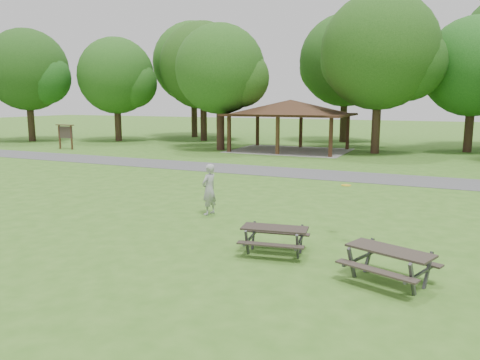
% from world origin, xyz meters
% --- Properties ---
extents(ground, '(160.00, 160.00, 0.00)m').
position_xyz_m(ground, '(0.00, 0.00, 0.00)').
color(ground, '#3A6C1F').
rests_on(ground, ground).
extents(asphalt_path, '(120.00, 3.20, 0.02)m').
position_xyz_m(asphalt_path, '(0.00, 14.00, 0.01)').
color(asphalt_path, '#4C4C4F').
rests_on(asphalt_path, ground).
extents(pavilion, '(8.60, 7.01, 3.76)m').
position_xyz_m(pavilion, '(-4.00, 24.00, 3.06)').
color(pavilion, '#321E12').
rests_on(pavilion, ground).
extents(notice_board, '(1.60, 0.30, 1.88)m').
position_xyz_m(notice_board, '(-20.00, 18.00, 1.31)').
color(notice_board, '#3E2216').
rests_on(notice_board, ground).
extents(tree_row_a, '(7.56, 7.20, 9.97)m').
position_xyz_m(tree_row_a, '(-27.91, 22.03, 6.15)').
color(tree_row_a, black).
rests_on(tree_row_a, ground).
extents(tree_row_b, '(7.14, 6.80, 9.28)m').
position_xyz_m(tree_row_b, '(-20.92, 25.53, 5.67)').
color(tree_row_b, '#301E15').
rests_on(tree_row_b, ground).
extents(tree_row_c, '(8.19, 7.80, 10.67)m').
position_xyz_m(tree_row_c, '(-13.90, 29.03, 6.54)').
color(tree_row_c, black).
rests_on(tree_row_c, ground).
extents(tree_row_d, '(6.93, 6.60, 9.27)m').
position_xyz_m(tree_row_d, '(-8.92, 22.53, 5.77)').
color(tree_row_d, black).
rests_on(tree_row_d, ground).
extents(tree_row_e, '(8.40, 8.00, 11.02)m').
position_xyz_m(tree_row_e, '(2.10, 25.03, 6.78)').
color(tree_row_e, '#302015').
rests_on(tree_row_e, ground).
extents(tree_row_f, '(7.35, 7.00, 9.55)m').
position_xyz_m(tree_row_f, '(8.09, 28.53, 5.84)').
color(tree_row_f, black).
rests_on(tree_row_f, ground).
extents(tree_deep_a, '(8.40, 8.00, 11.38)m').
position_xyz_m(tree_deep_a, '(-16.90, 32.53, 7.13)').
color(tree_deep_a, '#302015').
rests_on(tree_deep_a, ground).
extents(tree_deep_b, '(8.40, 8.00, 11.13)m').
position_xyz_m(tree_deep_b, '(-1.90, 33.03, 6.89)').
color(tree_deep_b, black).
rests_on(tree_deep_b, ground).
extents(picnic_table_middle, '(1.79, 1.52, 0.70)m').
position_xyz_m(picnic_table_middle, '(3.10, 1.43, 0.51)').
color(picnic_table_middle, black).
rests_on(picnic_table_middle, ground).
extents(picnic_table_far, '(2.10, 1.90, 0.75)m').
position_xyz_m(picnic_table_far, '(5.92, 0.65, 0.55)').
color(picnic_table_far, '#2E2721').
rests_on(picnic_table_far, ground).
extents(frisbee_in_flight, '(0.27, 0.27, 0.02)m').
position_xyz_m(frisbee_in_flight, '(4.37, 3.61, 1.46)').
color(frisbee_in_flight, gold).
rests_on(frisbee_in_flight, ground).
extents(frisbee_thrower, '(0.52, 0.69, 1.70)m').
position_xyz_m(frisbee_thrower, '(-0.25, 4.30, 0.85)').
color(frisbee_thrower, '#9E9EA0').
rests_on(frisbee_thrower, ground).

